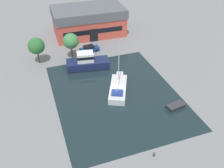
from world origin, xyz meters
The scene contains 10 objects.
ground_plane centered at (0.00, 0.00, 0.00)m, with size 440.00×440.00×0.00m, color gray.
water_canal centered at (0.00, 0.00, 0.00)m, with size 22.34×28.09×0.01m, color #19282D.
warehouse_building centered at (2.61, 28.70, 3.69)m, with size 19.25×11.70×7.28m.
quay_tree_near_building centered at (-4.77, 16.41, 4.33)m, with size 3.52×3.52×6.12m.
quay_tree_by_water centered at (-12.30, 16.66, 4.27)m, with size 3.62×3.62×6.09m.
parked_car centered at (-0.21, 18.12, 0.82)m, with size 4.88×2.41×1.64m.
sailboat_moored centered at (0.79, 0.80, 0.72)m, with size 6.17×9.49×10.34m.
motor_cruiser centered at (-2.55, 11.10, 1.35)m, with size 9.68×4.93×3.73m.
small_dinghy centered at (8.66, -7.06, 0.35)m, with size 3.57×2.14×0.69m.
mooring_bollard centered at (0.21, -15.20, 0.37)m, with size 0.39×0.39×0.71m.
Camera 1 is at (-13.02, -34.85, 28.85)m, focal length 40.00 mm.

